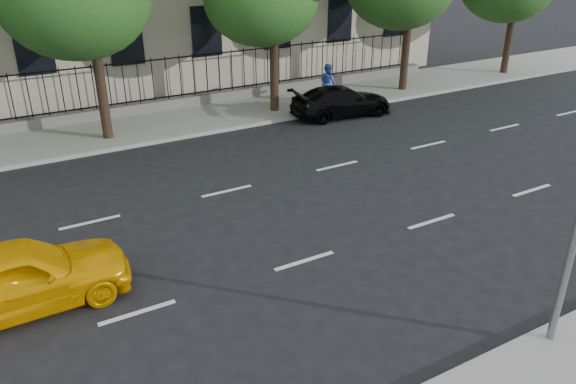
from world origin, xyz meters
The scene contains 7 objects.
ground centered at (0.00, 0.00, 0.00)m, with size 120.00×120.00×0.00m, color black.
far_sidewalk centered at (0.00, 14.00, 0.07)m, with size 60.00×4.00×0.15m, color gray.
lane_markings centered at (0.00, 4.75, 0.01)m, with size 49.60×4.62×0.01m, color silver, non-canonical shape.
iron_fence centered at (0.00, 15.70, 0.65)m, with size 30.00×0.50×2.20m.
yellow_taxi centered at (-6.00, 3.84, 0.76)m, with size 1.78×4.43×1.51m, color #FFB204.
black_sedan centered at (7.25, 11.50, 0.63)m, with size 1.76×4.34×1.26m, color black.
pedestrian_far centered at (7.66, 13.18, 0.99)m, with size 0.81×0.63×1.68m, color #2D509C.
Camera 1 is at (-5.95, -7.15, 7.13)m, focal length 35.00 mm.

